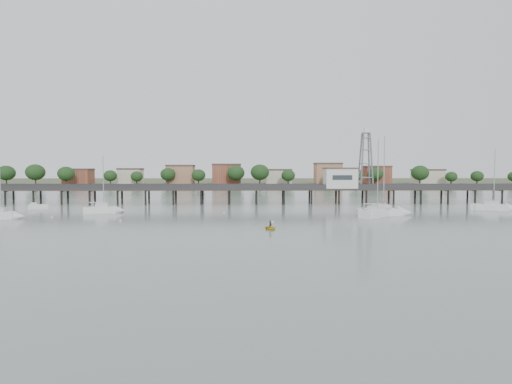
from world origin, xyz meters
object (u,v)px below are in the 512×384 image
(sailboat_c, at_px, (380,213))
(yellow_dinghy, at_px, (270,229))
(sailboat_a, at_px, (5,215))
(sailboat_b, at_px, (107,210))
(pier, at_px, (243,189))
(sailboat_d, at_px, (390,212))
(sailboat_e, at_px, (498,207))
(lattice_tower, at_px, (366,161))
(white_tender, at_px, (38,207))

(sailboat_c, relative_size, yellow_dinghy, 5.36)
(yellow_dinghy, bearing_deg, sailboat_a, 148.22)
(sailboat_b, bearing_deg, pier, 24.81)
(sailboat_d, distance_m, sailboat_e, 28.30)
(lattice_tower, bearing_deg, yellow_dinghy, -120.03)
(lattice_tower, bearing_deg, sailboat_a, -155.91)
(sailboat_e, relative_size, sailboat_b, 1.16)
(sailboat_b, xyz_separation_m, white_tender, (-18.59, 9.46, -0.15))
(white_tender, xyz_separation_m, yellow_dinghy, (50.34, -33.70, -0.49))
(sailboat_d, relative_size, white_tender, 3.61)
(pier, xyz_separation_m, lattice_tower, (31.50, 0.00, 7.31))
(lattice_tower, relative_size, sailboat_d, 0.96)
(sailboat_c, bearing_deg, white_tender, 122.30)
(lattice_tower, distance_m, sailboat_a, 81.04)
(lattice_tower, xyz_separation_m, sailboat_c, (-5.19, -29.16, -10.47))
(sailboat_c, distance_m, sailboat_b, 53.91)
(white_tender, distance_m, yellow_dinghy, 60.58)
(sailboat_d, height_order, white_tender, sailboat_d)
(lattice_tower, distance_m, yellow_dinghy, 54.94)
(lattice_tower, bearing_deg, sailboat_d, -95.89)
(sailboat_d, xyz_separation_m, white_tender, (-74.41, 14.80, -0.13))
(sailboat_d, height_order, sailboat_e, sailboat_d)
(lattice_tower, relative_size, sailboat_a, 1.32)
(sailboat_a, height_order, white_tender, sailboat_a)
(pier, relative_size, white_tender, 33.68)
(sailboat_a, xyz_separation_m, sailboat_b, (14.69, 10.46, -0.00))
(pier, height_order, sailboat_b, sailboat_b)
(pier, relative_size, sailboat_d, 9.32)
(sailboat_a, bearing_deg, sailboat_b, 28.83)
(lattice_tower, distance_m, sailboat_c, 31.41)
(lattice_tower, height_order, sailboat_a, lattice_tower)
(sailboat_c, height_order, white_tender, sailboat_c)
(sailboat_d, xyz_separation_m, sailboat_b, (-55.82, 5.34, 0.02))
(sailboat_e, xyz_separation_m, white_tender, (-101.13, 5.47, -0.14))
(sailboat_d, bearing_deg, sailboat_c, -148.03)
(sailboat_e, xyz_separation_m, yellow_dinghy, (-50.79, -28.24, -0.64))
(lattice_tower, height_order, sailboat_c, lattice_tower)
(sailboat_d, height_order, sailboat_c, sailboat_d)
(sailboat_e, distance_m, sailboat_c, 31.00)
(lattice_tower, distance_m, sailboat_b, 63.65)
(sailboat_d, relative_size, sailboat_b, 1.33)
(sailboat_e, bearing_deg, yellow_dinghy, -124.83)
(sailboat_d, distance_m, sailboat_b, 56.07)
(pier, height_order, sailboat_c, sailboat_c)
(sailboat_d, bearing_deg, sailboat_e, 18.94)
(lattice_tower, relative_size, sailboat_c, 1.02)
(lattice_tower, relative_size, yellow_dinghy, 5.45)
(sailboat_c, xyz_separation_m, sailboat_a, (-68.17, -3.64, 0.02))
(sailboat_e, bearing_deg, sailboat_c, -133.50)
(pier, bearing_deg, white_tender, -164.28)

